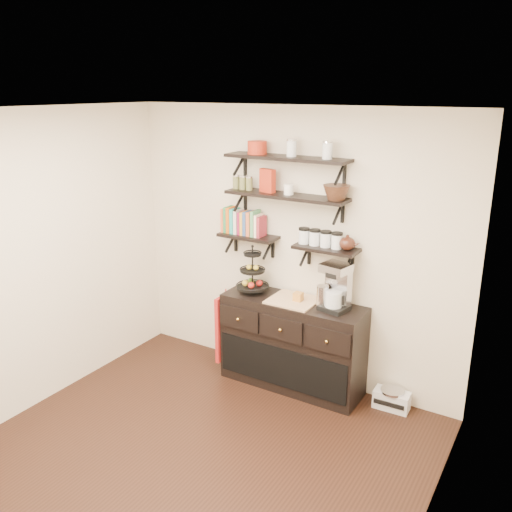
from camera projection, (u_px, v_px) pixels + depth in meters
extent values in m
plane|color=black|center=(186.00, 466.00, 4.26)|extent=(3.50, 3.50, 0.00)
cube|color=white|center=(169.00, 112.00, 3.46)|extent=(3.50, 3.50, 0.02)
cube|color=beige|center=(291.00, 248.00, 5.29)|extent=(3.50, 0.02, 2.70)
cube|color=beige|center=(21.00, 267.00, 4.72)|extent=(0.02, 3.50, 2.70)
cube|color=beige|center=(426.00, 370.00, 3.00)|extent=(0.02, 3.50, 2.70)
cube|color=black|center=(287.00, 158.00, 4.92)|extent=(1.20, 0.27, 0.03)
cube|color=black|center=(245.00, 165.00, 5.30)|extent=(0.02, 0.03, 0.20)
cube|color=black|center=(345.00, 173.00, 4.79)|extent=(0.02, 0.03, 0.20)
cube|color=black|center=(286.00, 196.00, 5.02)|extent=(1.20, 0.27, 0.03)
cube|color=black|center=(245.00, 200.00, 5.41)|extent=(0.02, 0.03, 0.20)
cube|color=black|center=(343.00, 212.00, 4.90)|extent=(0.02, 0.03, 0.20)
cube|color=black|center=(248.00, 236.00, 5.37)|extent=(0.60, 0.25, 0.03)
cube|color=black|center=(236.00, 242.00, 5.60)|extent=(0.02, 0.03, 0.20)
cube|color=black|center=(273.00, 248.00, 5.39)|extent=(0.03, 0.03, 0.20)
cube|color=black|center=(326.00, 249.00, 4.96)|extent=(0.60, 0.25, 0.03)
cube|color=black|center=(309.00, 254.00, 5.19)|extent=(0.03, 0.03, 0.20)
cube|color=black|center=(353.00, 261.00, 4.97)|extent=(0.02, 0.03, 0.20)
cube|color=#D7592E|center=(227.00, 222.00, 5.47)|extent=(0.02, 0.15, 0.20)
cube|color=#257C42|center=(229.00, 220.00, 5.44)|extent=(0.03, 0.15, 0.24)
cube|color=#C7540F|center=(233.00, 222.00, 5.43)|extent=(0.04, 0.15, 0.21)
cube|color=teal|center=(236.00, 221.00, 5.41)|extent=(0.03, 0.15, 0.25)
cube|color=beige|center=(239.00, 222.00, 5.39)|extent=(0.03, 0.15, 0.22)
cube|color=maroon|center=(242.00, 221.00, 5.37)|extent=(0.04, 0.15, 0.26)
cube|color=gold|center=(245.00, 223.00, 5.35)|extent=(0.03, 0.15, 0.23)
cube|color=#2B4981|center=(248.00, 225.00, 5.34)|extent=(0.03, 0.15, 0.20)
cube|color=#C1592F|center=(252.00, 223.00, 5.31)|extent=(0.04, 0.15, 0.24)
cube|color=#4F945D|center=(255.00, 225.00, 5.30)|extent=(0.03, 0.15, 0.21)
cube|color=#F9DABA|center=(258.00, 224.00, 5.28)|extent=(0.03, 0.15, 0.25)
cube|color=maroon|center=(261.00, 226.00, 5.26)|extent=(0.02, 0.15, 0.22)
cylinder|color=silver|center=(304.00, 237.00, 5.05)|extent=(0.10, 0.10, 0.13)
cylinder|color=silver|center=(315.00, 238.00, 5.00)|extent=(0.10, 0.10, 0.13)
cylinder|color=silver|center=(326.00, 240.00, 4.94)|extent=(0.10, 0.10, 0.13)
cylinder|color=silver|center=(337.00, 242.00, 4.89)|extent=(0.10, 0.10, 0.13)
cube|color=black|center=(292.00, 344.00, 5.29)|extent=(1.40, 0.45, 0.90)
cube|color=tan|center=(293.00, 300.00, 5.16)|extent=(0.45, 0.41, 0.02)
sphere|color=gold|center=(238.00, 319.00, 5.24)|extent=(0.04, 0.04, 0.04)
sphere|color=gold|center=(280.00, 330.00, 5.01)|extent=(0.04, 0.04, 0.04)
sphere|color=gold|center=(327.00, 342.00, 4.78)|extent=(0.04, 0.04, 0.04)
cylinder|color=black|center=(252.00, 270.00, 5.31)|extent=(0.01, 0.01, 0.47)
cylinder|color=black|center=(252.00, 287.00, 5.37)|extent=(0.32, 0.32, 0.01)
cylinder|color=black|center=(252.00, 271.00, 5.32)|extent=(0.24, 0.24, 0.02)
cylinder|color=black|center=(252.00, 254.00, 5.27)|extent=(0.17, 0.17, 0.02)
sphere|color=#B21914|center=(259.00, 283.00, 5.36)|extent=(0.07, 0.07, 0.07)
sphere|color=gold|center=(249.00, 267.00, 5.32)|extent=(0.06, 0.06, 0.06)
cube|color=#BC7A2B|center=(298.00, 297.00, 5.12)|extent=(0.08, 0.08, 0.08)
cube|color=black|center=(334.00, 308.00, 4.95)|extent=(0.28, 0.26, 0.04)
cube|color=silver|center=(338.00, 286.00, 4.95)|extent=(0.25, 0.13, 0.37)
cube|color=silver|center=(336.00, 268.00, 4.83)|extent=(0.28, 0.26, 0.08)
cylinder|color=silver|center=(334.00, 299.00, 4.90)|extent=(0.18, 0.18, 0.14)
cylinder|color=silver|center=(322.00, 297.00, 4.96)|extent=(0.11, 0.11, 0.22)
cube|color=#AD2212|center=(225.00, 327.00, 5.56)|extent=(0.04, 0.30, 0.70)
cube|color=silver|center=(392.00, 400.00, 5.00)|extent=(0.33, 0.17, 0.17)
cylinder|color=silver|center=(392.00, 391.00, 4.97)|extent=(0.22, 0.22, 0.02)
cube|color=black|center=(389.00, 404.00, 4.93)|extent=(0.28, 0.02, 0.04)
cube|color=#9D2512|center=(267.00, 181.00, 5.08)|extent=(0.17, 0.10, 0.22)
cylinder|color=white|center=(289.00, 189.00, 4.99)|extent=(0.09, 0.09, 0.10)
cylinder|color=#9D2512|center=(257.00, 148.00, 5.05)|extent=(0.18, 0.18, 0.12)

